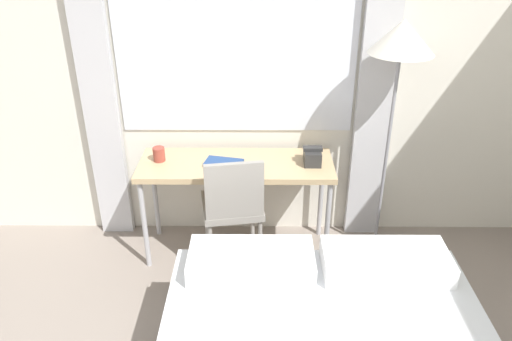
# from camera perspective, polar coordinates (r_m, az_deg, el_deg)

# --- Properties ---
(wall_back_with_window) EXTENTS (5.16, 0.13, 2.70)m
(wall_back_with_window) POSITION_cam_1_polar(r_m,az_deg,el_deg) (3.50, 1.10, 12.46)
(wall_back_with_window) COLOR silver
(wall_back_with_window) RESTS_ON ground_plane
(desk) EXTENTS (1.34, 0.48, 0.73)m
(desk) POSITION_cam_1_polar(r_m,az_deg,el_deg) (3.46, -2.28, -0.05)
(desk) COLOR tan
(desk) RESTS_ON ground_plane
(desk_chair) EXTENTS (0.46, 0.46, 0.88)m
(desk_chair) POSITION_cam_1_polar(r_m,az_deg,el_deg) (3.37, -2.67, -3.82)
(desk_chair) COLOR gray
(desk_chair) RESTS_ON ground_plane
(standing_lamp) EXTENTS (0.41, 0.41, 1.70)m
(standing_lamp) POSITION_cam_1_polar(r_m,az_deg,el_deg) (3.27, 16.16, 12.78)
(standing_lamp) COLOR #4C4C51
(standing_lamp) RESTS_ON ground_plane
(telephone) EXTENTS (0.13, 0.16, 0.12)m
(telephone) POSITION_cam_1_polar(r_m,az_deg,el_deg) (3.42, 6.46, 1.65)
(telephone) COLOR #2D2D2D
(telephone) RESTS_ON desk
(book) EXTENTS (0.28, 0.19, 0.02)m
(book) POSITION_cam_1_polar(r_m,az_deg,el_deg) (3.41, -3.71, 0.89)
(book) COLOR navy
(book) RESTS_ON desk
(mug) EXTENTS (0.08, 0.08, 0.10)m
(mug) POSITION_cam_1_polar(r_m,az_deg,el_deg) (3.50, -11.03, 1.83)
(mug) COLOR #993F33
(mug) RESTS_ON desk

